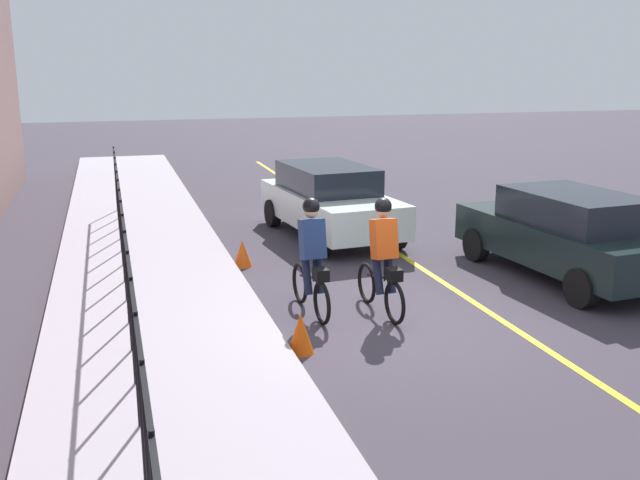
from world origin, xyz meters
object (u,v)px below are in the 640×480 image
cyclist_lead (383,257)px  traffic_cone_far (242,253)px  traffic_cone_near (301,333)px  parked_sedan_rear (330,200)px  patrol_sedan (567,233)px  cyclist_follow (312,257)px

cyclist_lead → traffic_cone_far: bearing=22.4°
cyclist_lead → traffic_cone_near: 2.05m
traffic_cone_far → traffic_cone_near: bearing=179.8°
parked_sedan_rear → traffic_cone_far: (-1.89, 2.30, -0.57)m
parked_sedan_rear → traffic_cone_far: 3.03m
patrol_sedan → parked_sedan_rear: 5.25m
cyclist_lead → cyclist_follow: (0.29, 1.04, 0.00)m
cyclist_follow → patrol_sedan: (0.65, -4.90, -0.09)m
cyclist_lead → parked_sedan_rear: cyclist_lead is taller
cyclist_lead → patrol_sedan: 3.98m
patrol_sedan → traffic_cone_near: 5.86m
patrol_sedan → parked_sedan_rear: bearing=31.6°
cyclist_follow → patrol_sedan: cyclist_follow is taller
patrol_sedan → traffic_cone_far: bearing=61.8°
cyclist_follow → traffic_cone_near: (-1.42, 0.56, -0.63)m
cyclist_lead → traffic_cone_near: size_ratio=3.28×
cyclist_lead → cyclist_follow: 1.08m
patrol_sedan → cyclist_follow: bearing=92.5°
cyclist_follow → traffic_cone_near: bearing=155.3°
cyclist_lead → patrol_sedan: (0.94, -3.86, -0.09)m
cyclist_follow → traffic_cone_near: cyclist_follow is taller
cyclist_follow → traffic_cone_near: 1.66m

